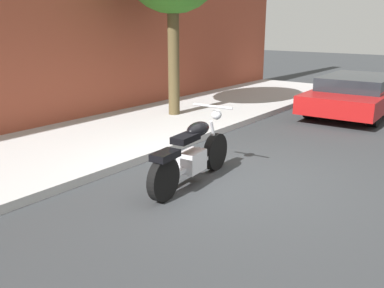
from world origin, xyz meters
TOP-DOWN VIEW (x-y plane):
  - ground_plane at (0.00, 0.00)m, footprint 60.00×60.00m
  - sidewalk at (0.00, 3.30)m, footprint 20.67×3.33m
  - motorcycle at (-0.51, 0.36)m, footprint 2.14×0.70m
  - parked_car_red at (6.47, -0.00)m, footprint 4.65×2.05m

SIDE VIEW (x-z plane):
  - ground_plane at x=0.00m, z-range 0.00..0.00m
  - sidewalk at x=0.00m, z-range 0.00..0.14m
  - motorcycle at x=-0.51m, z-range -0.11..1.02m
  - parked_car_red at x=6.47m, z-range 0.04..1.07m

